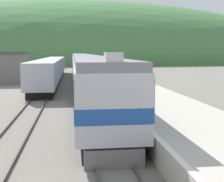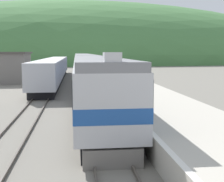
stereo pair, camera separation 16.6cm
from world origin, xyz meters
name	(u,v)px [view 2 (the right image)]	position (x,y,z in m)	size (l,w,h in m)	color
track_main	(82,72)	(0.00, 70.00, 0.08)	(1.52, 180.00, 0.16)	#4C443D
track_siding	(61,72)	(-4.62, 70.00, 0.08)	(1.52, 180.00, 0.16)	#4C443D
platform	(112,77)	(4.23, 50.00, 0.55)	(5.28, 140.00, 1.12)	#BCB5A5
distant_hills	(79,62)	(0.00, 144.06, 0.00)	(223.04, 100.37, 52.30)	#477A42
station_shed	(9,67)	(-10.94, 48.20, 2.23)	(5.80, 7.40, 4.42)	slate
express_train_lead_car	(96,85)	(0.00, 22.33, 2.21)	(3.01, 19.42, 4.40)	black
carriage_second	(86,69)	(0.00, 43.60, 2.20)	(3.00, 20.90, 4.04)	black
carriage_third	(82,63)	(0.00, 65.38, 2.20)	(3.00, 20.90, 4.04)	black
siding_train	(54,69)	(-4.62, 49.65, 1.76)	(2.90, 39.74, 3.41)	black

